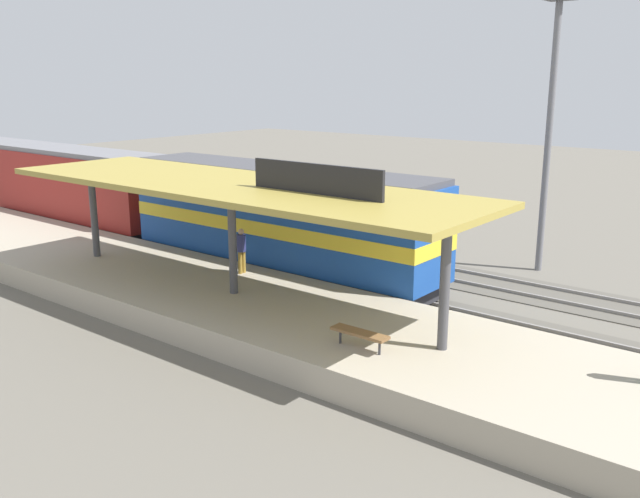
{
  "coord_description": "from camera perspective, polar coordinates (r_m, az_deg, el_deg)",
  "views": [
    {
      "loc": [
        -20.3,
        -16.26,
        8.08
      ],
      "look_at": [
        -1.38,
        -1.2,
        2.0
      ],
      "focal_mm": 38.56,
      "sensor_mm": 36.0,
      "label": 1
    }
  ],
  "objects": [
    {
      "name": "track_far",
      "position": [
        30.81,
        5.19,
        -1.09
      ],
      "size": [
        3.2,
        110.0,
        0.16
      ],
      "color": "#565249",
      "rests_on": "ground"
    },
    {
      "name": "track_near",
      "position": [
        27.23,
        -0.16,
        -3.08
      ],
      "size": [
        3.2,
        110.0,
        0.16
      ],
      "color": "#565249",
      "rests_on": "ground"
    },
    {
      "name": "light_mast",
      "position": [
        29.96,
        18.86,
        13.99
      ],
      "size": [
        1.1,
        1.1,
        11.7
      ],
      "color": "slate",
      "rests_on": "ground"
    },
    {
      "name": "station_canopy",
      "position": [
        22.82,
        -7.26,
        5.06
      ],
      "size": [
        5.2,
        18.0,
        4.7
      ],
      "color": "#47474C",
      "rests_on": "platform"
    },
    {
      "name": "platform_bench",
      "position": [
        18.72,
        3.31,
        -7.01
      ],
      "size": [
        0.44,
        1.7,
        0.5
      ],
      "color": "#333338",
      "rests_on": "platform"
    },
    {
      "name": "passenger_carriage_front",
      "position": [
        41.96,
        -22.11,
        5.18
      ],
      "size": [
        2.9,
        20.0,
        4.24
      ],
      "color": "#28282D",
      "rests_on": "track_near"
    },
    {
      "name": "locomotive",
      "position": [
        27.89,
        -3.38,
        2.36
      ],
      "size": [
        2.93,
        14.43,
        4.44
      ],
      "color": "#28282D",
      "rests_on": "track_near"
    },
    {
      "name": "person_walking",
      "position": [
        25.8,
        -6.54,
        0.05
      ],
      "size": [
        0.34,
        0.34,
        1.71
      ],
      "color": "olive",
      "rests_on": "platform"
    },
    {
      "name": "platform",
      "position": [
        23.86,
        -7.11,
        -4.65
      ],
      "size": [
        6.0,
        44.0,
        0.9
      ],
      "primitive_type": "cube",
      "color": "#A89E89",
      "rests_on": "ground"
    },
    {
      "name": "ground_plane",
      "position": [
        28.76,
        2.33,
        -2.22
      ],
      "size": [
        120.0,
        120.0,
        0.0
      ],
      "primitive_type": "plane",
      "color": "#666056"
    }
  ]
}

